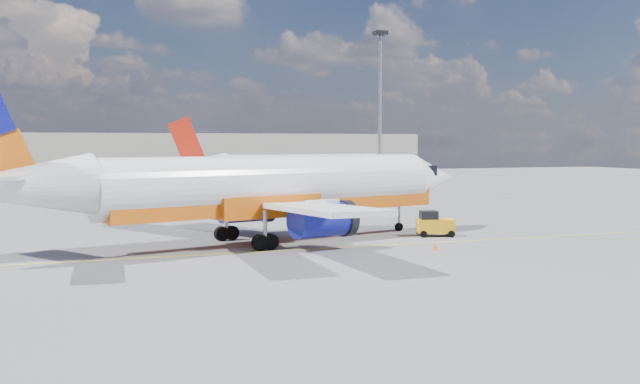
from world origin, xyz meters
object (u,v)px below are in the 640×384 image
object	(u,v)px
main_jet	(259,188)
gse_tug	(434,224)
traffic_cone	(435,247)
second_jet	(297,169)

from	to	relation	value
main_jet	gse_tug	xyz separation A→B (m)	(12.65, -0.56, -2.82)
gse_tug	traffic_cone	xyz separation A→B (m)	(-3.37, -6.29, -0.59)
gse_tug	second_jet	bearing A→B (deg)	101.52
main_jet	second_jet	distance (m)	45.35
second_jet	gse_tug	distance (m)	43.15
main_jet	gse_tug	world-z (taller)	main_jet
main_jet	traffic_cone	size ratio (longest dim) A/B	64.51
gse_tug	traffic_cone	size ratio (longest dim) A/B	5.02
second_jet	gse_tug	xyz separation A→B (m)	(-3.47, -42.94, -2.39)
second_jet	traffic_cone	size ratio (longest dim) A/B	56.84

